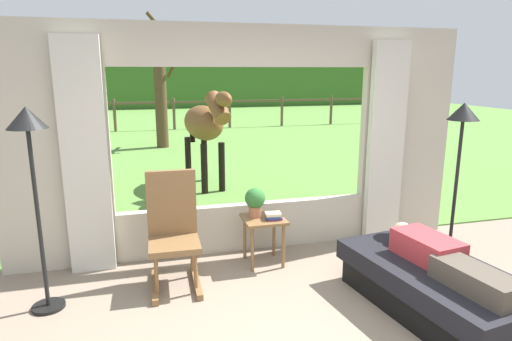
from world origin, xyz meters
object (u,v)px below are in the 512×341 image
(side_table, at_px, (264,226))
(floor_lamp_right, at_px, (461,135))
(floor_lamp_left, at_px, (30,149))
(horse, at_px, (205,124))
(recliner_sofa, at_px, (434,287))
(potted_plant, at_px, (255,201))
(book_stack, at_px, (273,216))
(pasture_tree, at_px, (161,88))
(reclining_person, at_px, (442,257))
(rocking_chair, at_px, (173,230))

(side_table, relative_size, floor_lamp_right, 0.30)
(floor_lamp_left, distance_m, floor_lamp_right, 4.09)
(floor_lamp_left, bearing_deg, horse, 61.75)
(recliner_sofa, distance_m, potted_plant, 1.92)
(potted_plant, height_order, book_stack, potted_plant)
(pasture_tree, bearing_deg, book_stack, -84.49)
(reclining_person, relative_size, book_stack, 7.76)
(potted_plant, xyz_separation_m, floor_lamp_right, (2.07, -0.54, 0.70))
(pasture_tree, bearing_deg, potted_plant, -85.65)
(recliner_sofa, bearing_deg, potted_plant, 124.00)
(recliner_sofa, height_order, rocking_chair, rocking_chair)
(floor_lamp_right, bearing_deg, rocking_chair, 174.49)
(recliner_sofa, xyz_separation_m, book_stack, (-1.09, 1.24, 0.34))
(rocking_chair, xyz_separation_m, floor_lamp_left, (-1.13, -0.21, 0.89))
(rocking_chair, distance_m, side_table, 1.00)
(recliner_sofa, xyz_separation_m, side_table, (-1.18, 1.31, 0.21))
(potted_plant, bearing_deg, rocking_chair, -164.01)
(recliner_sofa, xyz_separation_m, potted_plant, (-1.26, 1.37, 0.48))
(horse, bearing_deg, rocking_chair, 64.02)
(potted_plant, xyz_separation_m, book_stack, (0.17, -0.13, -0.14))
(book_stack, bearing_deg, rocking_chair, -173.04)
(potted_plant, distance_m, floor_lamp_left, 2.20)
(reclining_person, height_order, side_table, reclining_person)
(rocking_chair, height_order, floor_lamp_right, floor_lamp_right)
(recliner_sofa, distance_m, horse, 4.82)
(reclining_person, distance_m, book_stack, 1.69)
(pasture_tree, bearing_deg, floor_lamp_left, -100.05)
(reclining_person, relative_size, potted_plant, 4.49)
(floor_lamp_left, bearing_deg, pasture_tree, 79.95)
(recliner_sofa, bearing_deg, horse, 97.75)
(reclining_person, bearing_deg, horse, 97.58)
(side_table, xyz_separation_m, horse, (-0.15, 3.23, 0.73))
(recliner_sofa, distance_m, floor_lamp_right, 1.66)
(horse, xyz_separation_m, pasture_tree, (-0.51, 4.49, 0.45))
(recliner_sofa, height_order, reclining_person, reclining_person)
(reclining_person, xyz_separation_m, floor_lamp_right, (0.81, 0.88, 0.89))
(reclining_person, bearing_deg, potted_plant, 122.99)
(recliner_sofa, distance_m, floor_lamp_left, 3.62)
(recliner_sofa, xyz_separation_m, floor_lamp_left, (-3.28, 0.90, 1.22))
(book_stack, xyz_separation_m, floor_lamp_right, (1.90, -0.42, 0.85))
(potted_plant, relative_size, floor_lamp_left, 0.18)
(recliner_sofa, bearing_deg, floor_lamp_left, 156.05)
(recliner_sofa, height_order, floor_lamp_right, floor_lamp_right)
(floor_lamp_right, distance_m, horse, 4.29)
(reclining_person, height_order, potted_plant, potted_plant)
(rocking_chair, height_order, horse, horse)
(horse, bearing_deg, recliner_sofa, 93.85)
(book_stack, bearing_deg, recliner_sofa, -48.74)
(floor_lamp_right, relative_size, horse, 0.96)
(floor_lamp_left, xyz_separation_m, horse, (1.95, 3.64, -0.28))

